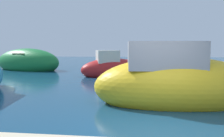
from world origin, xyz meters
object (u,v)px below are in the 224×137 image
at_px(moored_boat_6, 112,68).
at_px(moored_boat_1, 28,62).
at_px(moored_boat_7, 187,68).
at_px(moored_boat_5, 175,83).

bearing_deg(moored_boat_6, moored_boat_1, 136.89).
bearing_deg(moored_boat_7, moored_boat_5, -123.39).
bearing_deg(moored_boat_7, moored_boat_1, 161.78).
distance_m(moored_boat_5, moored_boat_6, 7.87).
relative_size(moored_boat_1, moored_boat_6, 1.47).
bearing_deg(moored_boat_5, moored_boat_7, 72.70).
relative_size(moored_boat_1, moored_boat_7, 1.97).
height_order(moored_boat_1, moored_boat_5, moored_boat_5).
bearing_deg(moored_boat_5, moored_boat_1, 131.77).
height_order(moored_boat_6, moored_boat_7, moored_boat_6).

